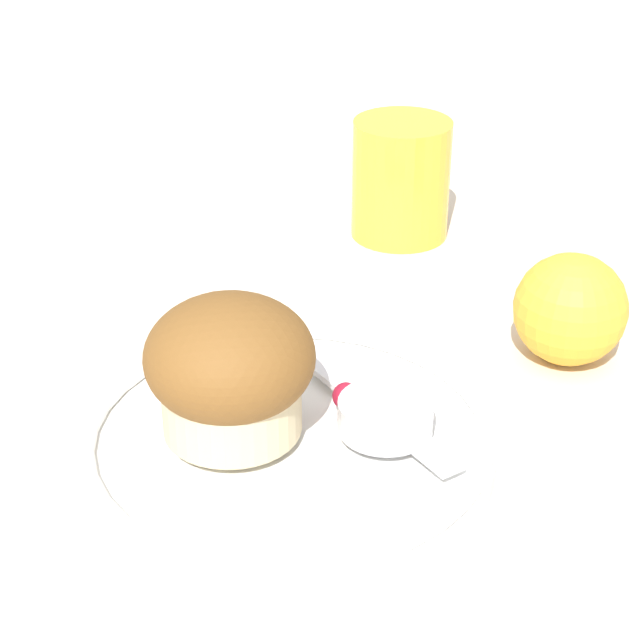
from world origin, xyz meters
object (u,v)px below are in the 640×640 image
Objects in this scene: muffin at (230,369)px; juice_glass at (401,179)px; butter_knife at (348,387)px; orange_fruit at (570,309)px.

muffin reaches higher than juice_glass.
butter_knife is at bearing -54.16° from juice_glass.
orange_fruit is at bearing -17.77° from juice_glass.
butter_knife is (0.02, 0.07, -0.04)m from muffin.
butter_knife is at bearing -107.95° from orange_fruit.
juice_glass is at bearing 136.27° from butter_knife.
muffin is 0.23m from orange_fruit.
juice_glass is (-0.15, 0.21, 0.02)m from butter_knife.
muffin is 0.48× the size of butter_knife.
butter_knife is 0.15m from orange_fruit.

